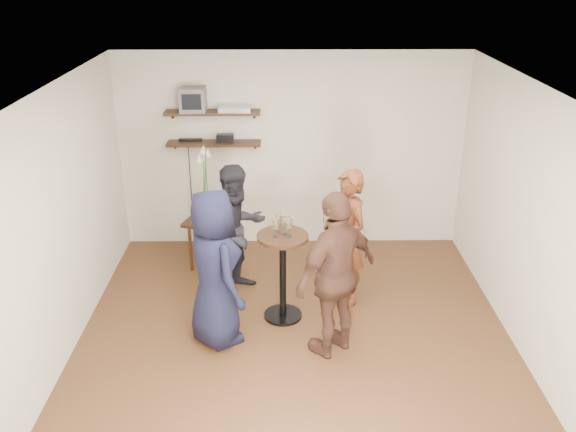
# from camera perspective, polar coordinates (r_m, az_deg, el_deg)

# --- Properties ---
(room) EXTENTS (4.58, 5.08, 2.68)m
(room) POSITION_cam_1_polar(r_m,az_deg,el_deg) (5.69, 0.76, -1.48)
(room) COLOR #462516
(room) RESTS_ON ground
(shelf_upper) EXTENTS (1.20, 0.25, 0.04)m
(shelf_upper) POSITION_cam_1_polar(r_m,az_deg,el_deg) (7.80, -7.08, 9.59)
(shelf_upper) COLOR black
(shelf_upper) RESTS_ON room
(shelf_lower) EXTENTS (1.20, 0.25, 0.04)m
(shelf_lower) POSITION_cam_1_polar(r_m,az_deg,el_deg) (7.91, -6.94, 6.77)
(shelf_lower) COLOR black
(shelf_lower) RESTS_ON room
(crt_monitor) EXTENTS (0.32, 0.30, 0.30)m
(crt_monitor) POSITION_cam_1_polar(r_m,az_deg,el_deg) (7.79, -8.88, 10.74)
(crt_monitor) COLOR #59595B
(crt_monitor) RESTS_ON shelf_upper
(dvd_deck) EXTENTS (0.40, 0.24, 0.06)m
(dvd_deck) POSITION_cam_1_polar(r_m,az_deg,el_deg) (7.76, -5.00, 9.97)
(dvd_deck) COLOR silver
(dvd_deck) RESTS_ON shelf_upper
(radio) EXTENTS (0.22, 0.10, 0.10)m
(radio) POSITION_cam_1_polar(r_m,az_deg,el_deg) (7.87, -5.90, 7.26)
(radio) COLOR black
(radio) RESTS_ON shelf_lower
(power_strip) EXTENTS (0.30, 0.05, 0.03)m
(power_strip) POSITION_cam_1_polar(r_m,az_deg,el_deg) (7.98, -9.10, 7.06)
(power_strip) COLOR black
(power_strip) RESTS_ON shelf_lower
(side_table) EXTENTS (0.64, 0.64, 0.62)m
(side_table) POSITION_cam_1_polar(r_m,az_deg,el_deg) (7.76, -7.49, -0.98)
(side_table) COLOR black
(side_table) RESTS_ON room
(vase_lilies) EXTENTS (0.20, 0.20, 1.00)m
(vase_lilies) POSITION_cam_1_polar(r_m,az_deg,el_deg) (7.60, -7.67, 1.89)
(vase_lilies) COLOR silver
(vase_lilies) RESTS_ON side_table
(drinks_table) EXTENTS (0.54, 0.54, 0.99)m
(drinks_table) POSITION_cam_1_polar(r_m,az_deg,el_deg) (6.50, -0.49, -4.63)
(drinks_table) COLOR black
(drinks_table) RESTS_ON room
(wine_glass_fl) EXTENTS (0.07, 0.07, 0.20)m
(wine_glass_fl) POSITION_cam_1_polar(r_m,az_deg,el_deg) (6.25, -1.22, -0.84)
(wine_glass_fl) COLOR silver
(wine_glass_fl) RESTS_ON drinks_table
(wine_glass_fr) EXTENTS (0.07, 0.07, 0.22)m
(wine_glass_fr) POSITION_cam_1_polar(r_m,az_deg,el_deg) (6.24, 0.09, -0.70)
(wine_glass_fr) COLOR silver
(wine_glass_fr) RESTS_ON drinks_table
(wine_glass_bl) EXTENTS (0.06, 0.06, 0.19)m
(wine_glass_bl) POSITION_cam_1_polar(r_m,az_deg,el_deg) (6.36, -0.87, -0.42)
(wine_glass_bl) COLOR silver
(wine_glass_bl) RESTS_ON drinks_table
(wine_glass_br) EXTENTS (0.07, 0.07, 0.20)m
(wine_glass_br) POSITION_cam_1_polar(r_m,az_deg,el_deg) (6.30, -0.24, -0.59)
(wine_glass_br) COLOR silver
(wine_glass_br) RESTS_ON drinks_table
(person_plaid) EXTENTS (0.59, 0.68, 1.58)m
(person_plaid) POSITION_cam_1_polar(r_m,az_deg,el_deg) (6.78, 5.53, -2.06)
(person_plaid) COLOR red
(person_plaid) RESTS_ON room
(person_dark) EXTENTS (0.96, 0.94, 1.55)m
(person_dark) POSITION_cam_1_polar(r_m,az_deg,el_deg) (7.00, -4.74, -1.30)
(person_dark) COLOR black
(person_dark) RESTS_ON room
(person_navy) EXTENTS (0.86, 0.96, 1.65)m
(person_navy) POSITION_cam_1_polar(r_m,az_deg,el_deg) (6.09, -6.92, -4.91)
(person_navy) COLOR black
(person_navy) RESTS_ON room
(person_brown) EXTENTS (1.03, 0.96, 1.71)m
(person_brown) POSITION_cam_1_polar(r_m,az_deg,el_deg) (5.89, 4.53, -5.52)
(person_brown) COLOR #482A1F
(person_brown) RESTS_ON room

